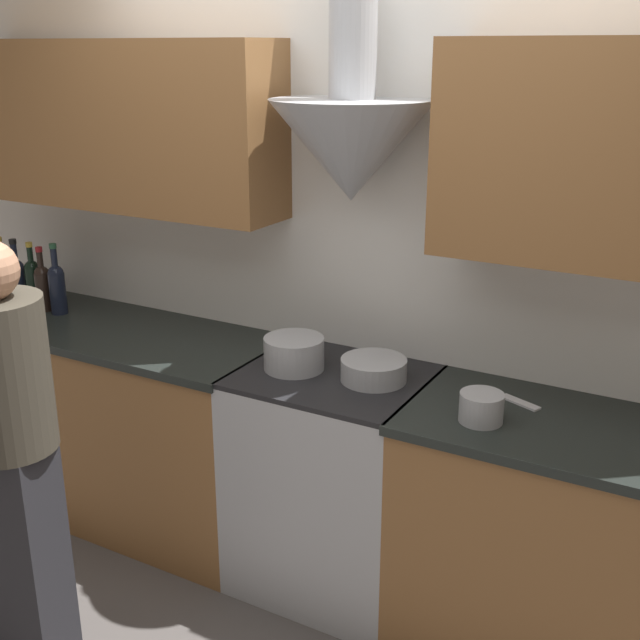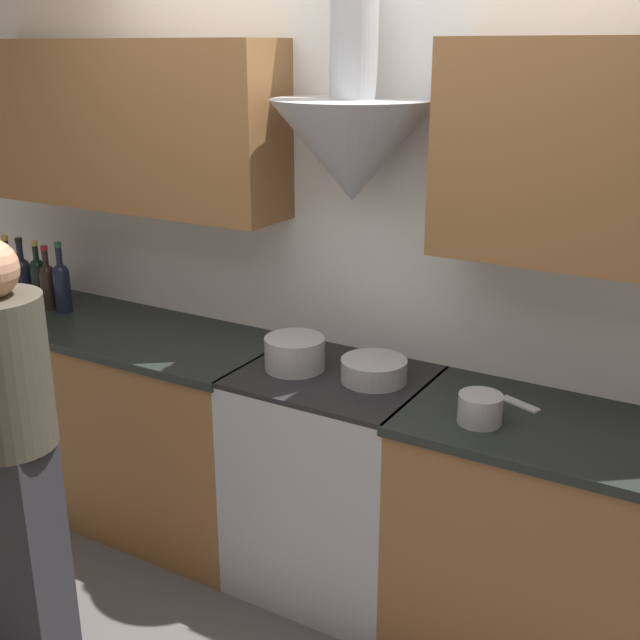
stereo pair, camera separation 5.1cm
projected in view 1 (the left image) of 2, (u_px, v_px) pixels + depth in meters
ground_plane at (288, 629)px, 3.08m from camera, size 12.00×12.00×0.00m
wall_back at (345, 218)px, 3.14m from camera, size 8.40×0.60×2.60m
counter_left at (118, 420)px, 3.74m from camera, size 1.59×0.62×0.93m
counter_right at (557, 546)px, 2.80m from camera, size 1.10×0.62×0.93m
stove_range at (332, 481)px, 3.21m from camera, size 0.71×0.60×0.93m
wine_bottle_0 at (3, 276)px, 3.90m from camera, size 0.08×0.08×0.32m
wine_bottle_1 at (17, 279)px, 3.85m from camera, size 0.08×0.08×0.32m
wine_bottle_2 at (33, 281)px, 3.82m from camera, size 0.07×0.07×0.32m
wine_bottle_3 at (43, 285)px, 3.77m from camera, size 0.07×0.07×0.31m
wine_bottle_4 at (57, 286)px, 3.72m from camera, size 0.08×0.08×0.33m
stock_pot at (294, 353)px, 3.10m from camera, size 0.23×0.23×0.13m
mixing_bowl at (374, 370)px, 3.00m from camera, size 0.25×0.25×0.08m
saucepan at (481, 407)px, 2.66m from camera, size 0.15×0.15×0.10m
chefs_knife at (510, 398)px, 2.84m from camera, size 0.24×0.12×0.01m
person_foreground_left at (12, 448)px, 2.63m from camera, size 0.31×0.31×1.57m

